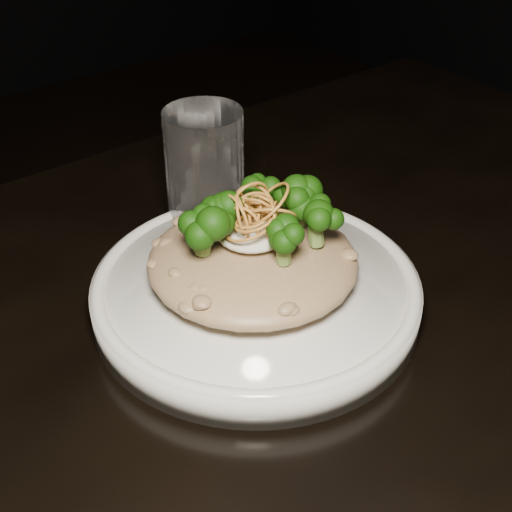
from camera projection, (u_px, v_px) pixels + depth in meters
The scene contains 7 objects.
table at pixel (322, 383), 0.67m from camera, with size 1.10×0.80×0.75m.
plate at pixel (256, 294), 0.62m from camera, with size 0.28×0.28×0.03m, color silver.
risotto at pixel (253, 261), 0.60m from camera, with size 0.18×0.18×0.04m, color brown.
broccoli at pixel (264, 216), 0.58m from camera, with size 0.14×0.14×0.05m, color black, non-canonical shape.
cheese at pixel (252, 232), 0.59m from camera, with size 0.06×0.06×0.02m, color white.
shallots at pixel (251, 205), 0.57m from camera, with size 0.06×0.06×0.04m, color brown, non-canonical shape.
drinking_glass at pixel (205, 176), 0.69m from camera, with size 0.08×0.08×0.13m, color white.
Camera 1 is at (-0.34, -0.34, 1.15)m, focal length 50.00 mm.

